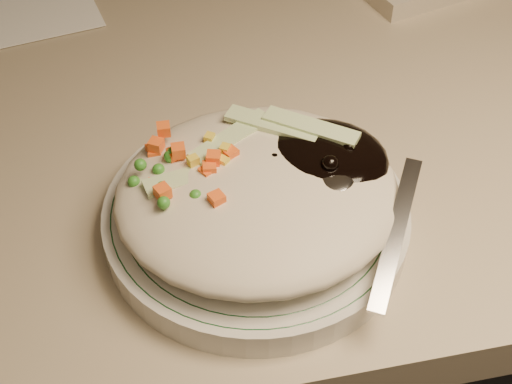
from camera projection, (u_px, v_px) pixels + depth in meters
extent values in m
cube|color=gray|center=(289.00, 59.00, 0.69)|extent=(1.40, 0.70, 0.04)
cylinder|color=silver|center=(256.00, 218.00, 0.50)|extent=(0.21, 0.21, 0.02)
torus|color=#144723|center=(256.00, 208.00, 0.49)|extent=(0.20, 0.20, 0.00)
torus|color=#144723|center=(256.00, 208.00, 0.49)|extent=(0.18, 0.18, 0.00)
ellipsoid|color=beige|center=(258.00, 193.00, 0.48)|extent=(0.19, 0.18, 0.04)
ellipsoid|color=black|center=(317.00, 163.00, 0.49)|extent=(0.10, 0.09, 0.03)
ellipsoid|color=orange|center=(186.00, 180.00, 0.48)|extent=(0.08, 0.08, 0.02)
sphere|color=black|center=(274.00, 161.00, 0.48)|extent=(0.01, 0.01, 0.01)
sphere|color=black|center=(314.00, 149.00, 0.49)|extent=(0.01, 0.01, 0.01)
sphere|color=black|center=(349.00, 147.00, 0.48)|extent=(0.01, 0.01, 0.01)
sphere|color=black|center=(333.00, 142.00, 0.49)|extent=(0.01, 0.01, 0.01)
sphere|color=black|center=(330.00, 164.00, 0.47)|extent=(0.01, 0.01, 0.01)
sphere|color=black|center=(313.00, 156.00, 0.48)|extent=(0.01, 0.01, 0.01)
sphere|color=black|center=(324.00, 144.00, 0.49)|extent=(0.01, 0.01, 0.01)
cube|color=#FF5E1C|center=(178.00, 151.00, 0.47)|extent=(0.01, 0.01, 0.01)
cube|color=#FF5E1C|center=(207.00, 182.00, 0.47)|extent=(0.01, 0.01, 0.01)
cube|color=#FF5E1C|center=(156.00, 145.00, 0.48)|extent=(0.01, 0.01, 0.01)
cube|color=#FF5E1C|center=(214.00, 158.00, 0.47)|extent=(0.01, 0.01, 0.01)
cube|color=#FF5E1C|center=(210.00, 169.00, 0.47)|extent=(0.01, 0.01, 0.01)
cube|color=#FF5E1C|center=(154.00, 150.00, 0.49)|extent=(0.01, 0.01, 0.01)
cube|color=#FF5E1C|center=(175.00, 154.00, 0.48)|extent=(0.01, 0.01, 0.01)
cube|color=#FF5E1C|center=(207.00, 173.00, 0.47)|extent=(0.01, 0.01, 0.01)
cube|color=#FF5E1C|center=(230.00, 154.00, 0.47)|extent=(0.01, 0.01, 0.01)
cube|color=#FF5E1C|center=(164.00, 129.00, 0.49)|extent=(0.01, 0.01, 0.01)
cube|color=#FF5E1C|center=(163.00, 192.00, 0.45)|extent=(0.01, 0.01, 0.01)
cube|color=#FF5E1C|center=(217.00, 199.00, 0.45)|extent=(0.01, 0.01, 0.01)
cube|color=#FF5E1C|center=(154.00, 187.00, 0.46)|extent=(0.01, 0.01, 0.01)
cube|color=#FF5E1C|center=(155.00, 154.00, 0.49)|extent=(0.01, 0.01, 0.01)
sphere|color=#388C28|center=(207.00, 165.00, 0.47)|extent=(0.01, 0.01, 0.01)
sphere|color=#388C28|center=(164.00, 203.00, 0.44)|extent=(0.01, 0.01, 0.01)
sphere|color=#388C28|center=(159.00, 170.00, 0.47)|extent=(0.01, 0.01, 0.01)
sphere|color=#388C28|center=(140.00, 165.00, 0.46)|extent=(0.01, 0.01, 0.01)
sphere|color=#388C28|center=(202.00, 161.00, 0.48)|extent=(0.01, 0.01, 0.01)
sphere|color=#388C28|center=(219.00, 196.00, 0.46)|extent=(0.01, 0.01, 0.01)
sphere|color=#388C28|center=(186.00, 176.00, 0.47)|extent=(0.01, 0.01, 0.01)
sphere|color=#388C28|center=(179.00, 198.00, 0.46)|extent=(0.01, 0.01, 0.01)
sphere|color=#388C28|center=(134.00, 182.00, 0.47)|extent=(0.01, 0.01, 0.01)
sphere|color=#388C28|center=(173.00, 153.00, 0.48)|extent=(0.01, 0.01, 0.01)
sphere|color=#388C28|center=(170.00, 156.00, 0.47)|extent=(0.01, 0.01, 0.01)
sphere|color=#388C28|center=(162.00, 187.00, 0.46)|extent=(0.01, 0.01, 0.01)
sphere|color=#388C28|center=(196.00, 196.00, 0.45)|extent=(0.01, 0.01, 0.01)
sphere|color=#388C28|center=(232.00, 141.00, 0.49)|extent=(0.01, 0.01, 0.01)
cube|color=yellow|center=(200.00, 161.00, 0.48)|extent=(0.01, 0.01, 0.01)
cube|color=yellow|center=(223.00, 162.00, 0.47)|extent=(0.01, 0.01, 0.01)
cube|color=yellow|center=(183.00, 160.00, 0.48)|extent=(0.01, 0.01, 0.01)
cube|color=yellow|center=(193.00, 161.00, 0.47)|extent=(0.01, 0.01, 0.01)
cube|color=yellow|center=(186.00, 178.00, 0.47)|extent=(0.01, 0.01, 0.01)
cube|color=yellow|center=(225.00, 150.00, 0.47)|extent=(0.01, 0.01, 0.01)
cube|color=yellow|center=(210.00, 139.00, 0.49)|extent=(0.01, 0.01, 0.01)
cube|color=yellow|center=(201.00, 177.00, 0.47)|extent=(0.01, 0.01, 0.01)
cube|color=#B2D18C|center=(232.00, 137.00, 0.49)|extent=(0.06, 0.05, 0.00)
cube|color=#B2D18C|center=(273.00, 125.00, 0.50)|extent=(0.06, 0.05, 0.00)
cube|color=#B2D18C|center=(195.00, 175.00, 0.47)|extent=(0.07, 0.03, 0.00)
cube|color=#B2D18C|center=(311.00, 127.00, 0.49)|extent=(0.06, 0.05, 0.00)
cube|color=#B2D18C|center=(267.00, 186.00, 0.47)|extent=(0.07, 0.02, 0.00)
ellipsoid|color=silver|center=(331.00, 176.00, 0.47)|extent=(0.05, 0.06, 0.01)
cube|color=silver|center=(396.00, 232.00, 0.45)|extent=(0.07, 0.10, 0.03)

